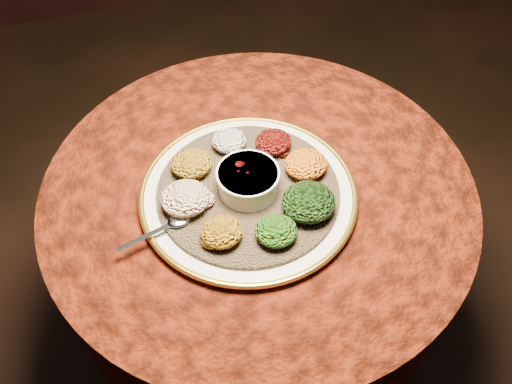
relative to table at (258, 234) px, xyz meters
name	(u,v)px	position (x,y,z in m)	size (l,w,h in m)	color
table	(258,234)	(0.00, 0.00, 0.00)	(0.96, 0.96, 0.73)	black
platter	(248,194)	(-0.03, -0.03, 0.19)	(0.53, 0.53, 0.02)	beige
injera	(248,191)	(-0.03, -0.03, 0.20)	(0.39, 0.39, 0.01)	brown
stew_bowl	(248,180)	(-0.03, -0.03, 0.24)	(0.13, 0.13, 0.06)	silver
spoon	(174,223)	(-0.20, -0.07, 0.21)	(0.15, 0.05, 0.01)	silver
portion_ayib	(229,141)	(-0.03, 0.11, 0.23)	(0.08, 0.07, 0.04)	beige
portion_kitfo	(273,142)	(0.06, 0.07, 0.23)	(0.08, 0.08, 0.04)	black
portion_tikil	(306,164)	(0.10, -0.01, 0.23)	(0.09, 0.09, 0.04)	#B7670F
portion_gomen	(308,202)	(0.07, -0.12, 0.23)	(0.11, 0.11, 0.05)	black
portion_mixveg	(276,231)	(-0.02, -0.16, 0.23)	(0.08, 0.08, 0.04)	#AC3E0B
portion_kik	(222,232)	(-0.12, -0.13, 0.23)	(0.08, 0.08, 0.04)	#9A710D
portion_timatim	(185,198)	(-0.17, -0.03, 0.23)	(0.10, 0.10, 0.05)	maroon
portion_shiro	(191,164)	(-0.13, 0.07, 0.23)	(0.09, 0.08, 0.04)	#9F6813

